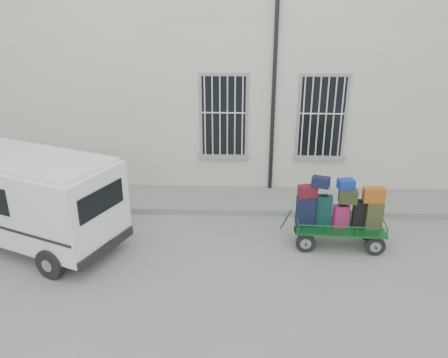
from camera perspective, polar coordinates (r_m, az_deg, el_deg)
ground at (r=10.24m, az=1.53°, el=-8.16°), size 80.00×80.00×0.00m
building at (r=14.54m, az=2.00°, el=13.36°), size 24.00×5.15×6.00m
sidewalk at (r=12.17m, az=1.70°, el=-2.71°), size 24.00×1.70×0.15m
luggage_cart at (r=10.01m, az=14.74°, el=-4.35°), size 2.31×0.98×1.66m
van at (r=10.55m, az=-24.21°, el=-1.92°), size 4.52×3.22×2.12m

